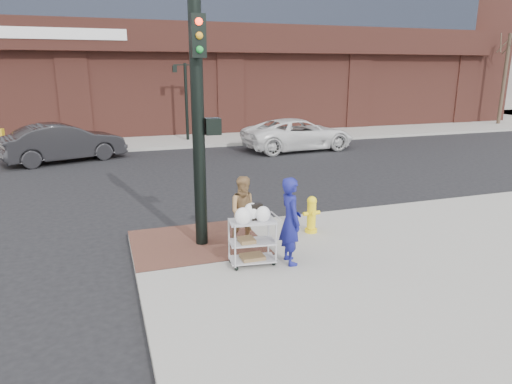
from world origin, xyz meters
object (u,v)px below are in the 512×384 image
object	(u,v)px
pedestrian_tan	(245,212)
fire_hydrant	(311,214)
lamp_post	(186,93)
woman_blue	(291,221)
minivan_white	(298,134)
sedan_dark	(64,143)
traffic_signal_pole	(199,121)
utility_cart	(252,238)

from	to	relation	value
pedestrian_tan	fire_hydrant	bearing A→B (deg)	19.61
lamp_post	woman_blue	xyz separation A→B (m)	(-1.07, -16.75, -1.60)
lamp_post	minivan_white	size ratio (longest dim) A/B	0.73
lamp_post	sedan_dark	size ratio (longest dim) A/B	0.81
traffic_signal_pole	fire_hydrant	size ratio (longest dim) A/B	5.75
fire_hydrant	lamp_post	bearing A→B (deg)	90.28
utility_cart	lamp_post	bearing A→B (deg)	83.82
utility_cart	fire_hydrant	size ratio (longest dim) A/B	1.40
traffic_signal_pole	pedestrian_tan	xyz separation A→B (m)	(0.85, -0.39, -1.92)
lamp_post	fire_hydrant	size ratio (longest dim) A/B	4.60
minivan_white	fire_hydrant	bearing A→B (deg)	153.45
sedan_dark	minivan_white	distance (m)	10.68
fire_hydrant	utility_cart	bearing A→B (deg)	-145.38
sedan_dark	utility_cart	bearing A→B (deg)	178.52
lamp_post	pedestrian_tan	size ratio (longest dim) A/B	2.61
fire_hydrant	woman_blue	bearing A→B (deg)	-128.40
woman_blue	utility_cart	bearing A→B (deg)	81.13
woman_blue	sedan_dark	size ratio (longest dim) A/B	0.35
sedan_dark	fire_hydrant	xyz separation A→B (m)	(6.03, -11.77, -0.22)
lamp_post	woman_blue	bearing A→B (deg)	-93.65
woman_blue	sedan_dark	xyz separation A→B (m)	(-4.89, 13.21, -0.20)
utility_cart	fire_hydrant	distance (m)	2.28
traffic_signal_pole	fire_hydrant	distance (m)	3.39
lamp_post	traffic_signal_pole	size ratio (longest dim) A/B	0.80
traffic_signal_pole	lamp_post	bearing A→B (deg)	80.76
utility_cart	fire_hydrant	world-z (taller)	utility_cart
woman_blue	minivan_white	world-z (taller)	woman_blue
sedan_dark	fire_hydrant	bearing A→B (deg)	-171.99
traffic_signal_pole	utility_cart	distance (m)	2.62
traffic_signal_pole	minivan_white	bearing A→B (deg)	57.21
traffic_signal_pole	sedan_dark	bearing A→B (deg)	106.60
pedestrian_tan	minivan_white	size ratio (longest dim) A/B	0.28
traffic_signal_pole	pedestrian_tan	world-z (taller)	traffic_signal_pole
traffic_signal_pole	minivan_white	distance (m)	13.43
sedan_dark	utility_cart	distance (m)	13.71
traffic_signal_pole	pedestrian_tan	distance (m)	2.13
woman_blue	fire_hydrant	bearing A→B (deg)	-35.58
traffic_signal_pole	woman_blue	size ratio (longest dim) A/B	2.89
lamp_post	woman_blue	size ratio (longest dim) A/B	2.31
minivan_white	utility_cart	bearing A→B (deg)	148.41
utility_cart	woman_blue	bearing A→B (deg)	-11.69
lamp_post	traffic_signal_pole	distance (m)	15.43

